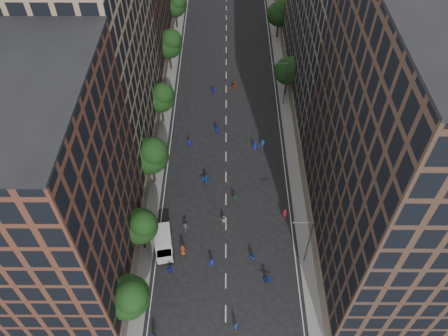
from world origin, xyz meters
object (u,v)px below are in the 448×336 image
cargo_van (163,243)px  skater_2 (253,257)px  streetlamp_near (307,240)px  streetlamp_far (284,82)px  skater_1 (236,327)px

cargo_van → skater_2: size_ratio=3.51×
streetlamp_near → streetlamp_far: (0.00, 33.00, 0.00)m
skater_1 → streetlamp_far: bearing=-119.4°
skater_1 → skater_2: (2.39, 9.57, -0.03)m
cargo_van → streetlamp_near: bearing=-15.6°
streetlamp_far → cargo_van: bearing=-121.3°
cargo_van → skater_2: bearing=-18.4°
streetlamp_far → cargo_van: (-18.91, -31.11, -3.75)m
streetlamp_far → cargo_van: size_ratio=1.68×
streetlamp_far → skater_1: bearing=-102.1°
streetlamp_near → cargo_van: (-18.91, 1.89, -3.75)m
cargo_van → skater_2: (12.16, -1.82, -0.66)m
skater_1 → skater_2: skater_1 is taller
streetlamp_near → skater_2: (-6.75, 0.07, -4.40)m
streetlamp_far → skater_1: (-9.15, -42.50, -4.38)m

